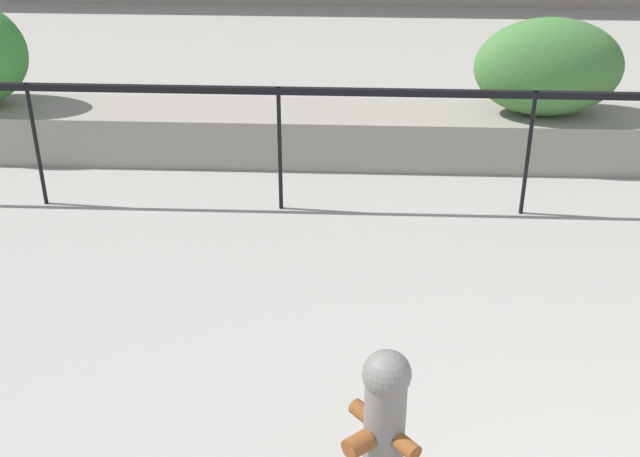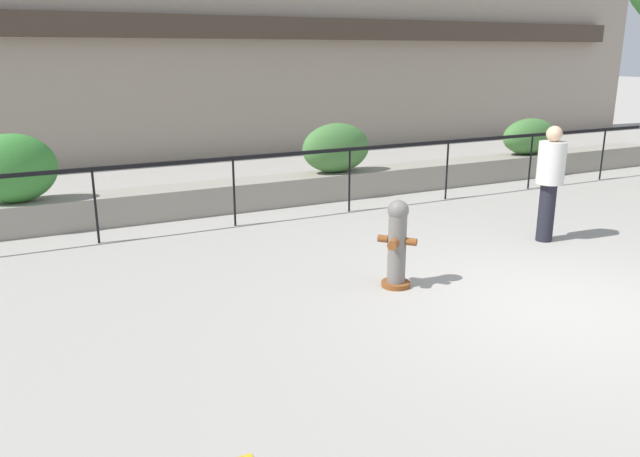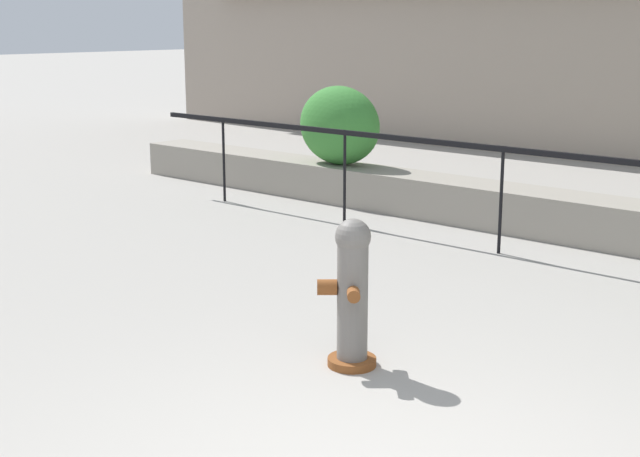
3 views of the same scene
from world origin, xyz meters
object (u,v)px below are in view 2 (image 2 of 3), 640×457
object	(u,v)px
hedge_bush_2	(530,136)
fire_hydrant	(397,243)
pedestrian	(550,176)
hedge_bush_0	(13,168)
hedge_bush_1	(336,148)

from	to	relation	value
hedge_bush_2	fire_hydrant	size ratio (longest dim) A/B	1.36
pedestrian	hedge_bush_0	bearing A→B (deg)	150.54
hedge_bush_1	fire_hydrant	size ratio (longest dim) A/B	1.30
hedge_bush_2	pedestrian	world-z (taller)	pedestrian
hedge_bush_1	hedge_bush_2	world-z (taller)	hedge_bush_1
hedge_bush_1	hedge_bush_0	bearing A→B (deg)	180.00
hedge_bush_1	pedestrian	world-z (taller)	pedestrian
pedestrian	hedge_bush_2	bearing A→B (deg)	48.32
hedge_bush_2	pedestrian	xyz separation A→B (m)	(-3.55, -3.99, 0.08)
hedge_bush_0	hedge_bush_1	world-z (taller)	hedge_bush_0
hedge_bush_1	hedge_bush_2	distance (m)	4.99
hedge_bush_2	pedestrian	bearing A→B (deg)	-131.68
hedge_bush_0	hedge_bush_2	size ratio (longest dim) A/B	0.88
hedge_bush_2	hedge_bush_0	bearing A→B (deg)	180.00
hedge_bush_0	fire_hydrant	xyz separation A→B (m)	(3.99, -4.60, -0.48)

